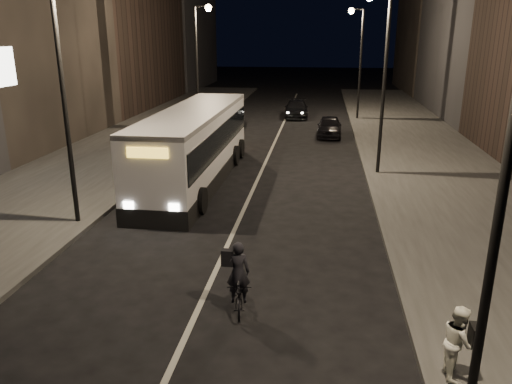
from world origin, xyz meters
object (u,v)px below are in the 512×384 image
(streetlight_right_near, at_px, (495,117))
(city_bus, at_px, (195,143))
(streetlight_right_mid, at_px, (380,60))
(pedestrian_woman, at_px, (458,342))
(streetlight_left_near, at_px, (68,70))
(streetlight_left_far, at_px, (200,51))
(car_mid, at_px, (231,118))
(cyclist_on_bicycle, at_px, (239,287))
(car_far, at_px, (296,109))
(car_near, at_px, (329,126))
(streetlight_right_far, at_px, (358,49))

(streetlight_right_near, bearing_deg, city_bus, 120.16)
(streetlight_right_mid, xyz_separation_m, pedestrian_woman, (0.27, -14.97, -4.45))
(streetlight_left_near, height_order, streetlight_left_far, same)
(streetlight_left_near, relative_size, streetlight_left_far, 1.00)
(streetlight_left_far, height_order, city_bus, streetlight_left_far)
(streetlight_left_far, height_order, car_mid, streetlight_left_far)
(streetlight_right_mid, height_order, car_mid, streetlight_right_mid)
(streetlight_left_near, xyz_separation_m, cyclist_on_bicycle, (6.35, -4.91, -4.73))
(streetlight_left_far, xyz_separation_m, pedestrian_woman, (10.93, -24.97, -4.45))
(cyclist_on_bicycle, bearing_deg, city_bus, 100.37)
(car_far, bearing_deg, car_near, -74.01)
(streetlight_left_far, xyz_separation_m, car_near, (8.70, -0.77, -4.71))
(streetlight_left_near, xyz_separation_m, car_far, (6.13, 24.79, -4.71))
(streetlight_right_mid, relative_size, streetlight_right_far, 1.00)
(streetlight_left_far, bearing_deg, streetlight_left_near, -90.00)
(streetlight_right_far, xyz_separation_m, pedestrian_woman, (0.27, -30.97, -4.45))
(car_far, bearing_deg, streetlight_right_far, -12.66)
(city_bus, xyz_separation_m, pedestrian_woman, (8.40, -12.96, -0.88))
(streetlight_right_near, height_order, car_near, streetlight_right_near)
(streetlight_right_mid, distance_m, streetlight_left_near, 13.33)
(streetlight_left_far, bearing_deg, streetlight_right_far, 29.36)
(cyclist_on_bicycle, relative_size, pedestrian_woman, 1.26)
(streetlight_right_far, relative_size, streetlight_left_near, 1.00)
(city_bus, bearing_deg, streetlight_right_mid, 14.20)
(city_bus, xyz_separation_m, cyclist_on_bicycle, (3.82, -10.90, -1.16))
(city_bus, bearing_deg, pedestrian_woman, -56.77)
(streetlight_right_near, bearing_deg, streetlight_right_far, 90.00)
(streetlight_right_near, bearing_deg, car_far, 97.87)
(cyclist_on_bicycle, xyz_separation_m, car_far, (-0.22, 29.69, 0.03))
(car_mid, xyz_separation_m, car_far, (4.40, 5.10, -0.02))
(streetlight_left_near, bearing_deg, pedestrian_woman, -32.54)
(streetlight_right_mid, xyz_separation_m, car_near, (-1.96, 9.23, -4.71))
(car_near, bearing_deg, streetlight_left_far, 176.18)
(city_bus, distance_m, cyclist_on_bicycle, 11.60)
(streetlight_right_mid, bearing_deg, streetlight_right_near, -90.00)
(streetlight_right_near, xyz_separation_m, streetlight_left_near, (-10.66, 8.00, 0.00))
(city_bus, xyz_separation_m, car_mid, (-0.80, 13.70, -1.11))
(pedestrian_woman, bearing_deg, streetlight_left_far, 25.52)
(streetlight_left_near, relative_size, cyclist_on_bicycle, 4.31)
(car_near, bearing_deg, pedestrian_woman, -83.53)
(streetlight_right_far, xyz_separation_m, city_bus, (-8.13, -18.01, -3.57))
(pedestrian_woman, bearing_deg, streetlight_right_mid, 2.90)
(streetlight_right_near, distance_m, streetlight_right_mid, 16.00)
(streetlight_right_far, distance_m, streetlight_left_near, 26.26)
(streetlight_left_near, relative_size, car_far, 1.80)
(streetlight_right_far, height_order, city_bus, streetlight_right_far)
(cyclist_on_bicycle, height_order, car_mid, cyclist_on_bicycle)
(city_bus, relative_size, car_near, 3.18)
(city_bus, bearing_deg, car_near, 61.56)
(car_near, height_order, car_mid, car_mid)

